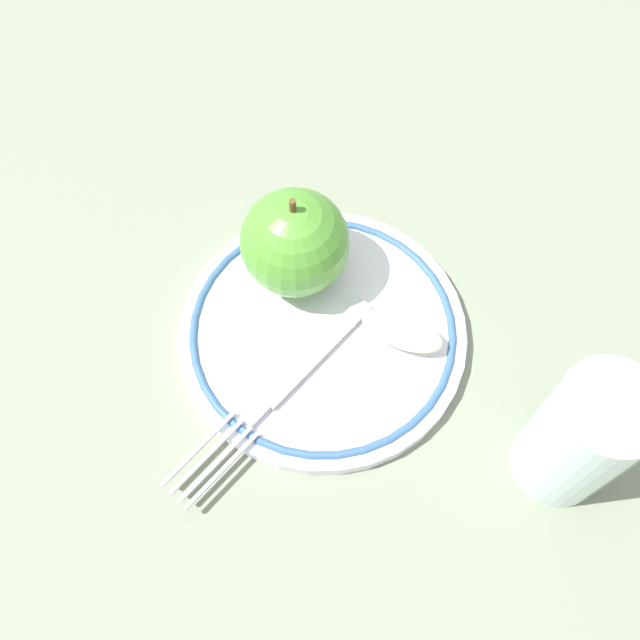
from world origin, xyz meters
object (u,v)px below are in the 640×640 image
plate (320,337)px  apple_red_whole (295,243)px  drinking_glass (581,438)px  apple_slice_front (402,331)px  fork (282,388)px

plate → apple_red_whole: 0.07m
plate → drinking_glass: 0.19m
apple_slice_front → fork: apple_slice_front is taller
plate → drinking_glass: bearing=-92.0°
plate → apple_slice_front: 0.06m
plate → apple_slice_front: bearing=-65.3°
apple_red_whole → drinking_glass: (-0.04, -0.22, 0.00)m
apple_slice_front → drinking_glass: bearing=-17.8°
apple_slice_front → apple_red_whole: bearing=167.5°
plate → apple_slice_front: size_ratio=3.47×
fork → apple_red_whole: bearing=-143.6°
plate → apple_slice_front: apple_slice_front is taller
apple_red_whole → apple_slice_front: (-0.01, -0.09, -0.03)m
plate → apple_red_whole: bearing=47.0°
fork → drinking_glass: (0.04, -0.19, 0.04)m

